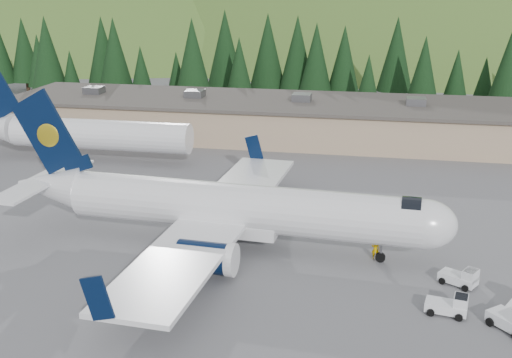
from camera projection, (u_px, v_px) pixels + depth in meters
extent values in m
plane|color=#58585D|center=(242.00, 247.00, 52.53)|extent=(600.00, 600.00, 0.00)
cylinder|color=white|center=(242.00, 208.00, 51.48)|extent=(28.64, 5.61, 3.82)
ellipsoid|color=white|center=(424.00, 224.00, 48.03)|extent=(5.20, 4.13, 3.82)
cylinder|color=black|center=(410.00, 217.00, 48.13)|extent=(1.62, 3.23, 3.15)
cone|color=white|center=(50.00, 186.00, 55.56)|extent=(6.33, 4.20, 3.82)
cube|color=white|center=(230.00, 225.00, 52.21)|extent=(8.32, 3.76, 1.02)
cube|color=white|center=(218.00, 217.00, 52.28)|extent=(7.76, 34.84, 0.36)
cube|color=black|center=(254.00, 148.00, 68.18)|extent=(2.06, 0.28, 2.92)
cube|color=black|center=(97.00, 298.00, 36.33)|extent=(2.06, 0.28, 2.92)
cylinder|color=black|center=(249.00, 204.00, 57.73)|extent=(4.41, 2.60, 2.34)
cylinder|color=white|center=(270.00, 206.00, 57.26)|extent=(0.77, 2.51, 2.48)
cube|color=white|center=(249.00, 199.00, 57.56)|extent=(2.25, 0.39, 0.91)
cylinder|color=black|center=(206.00, 257.00, 46.86)|extent=(4.41, 2.60, 2.34)
cylinder|color=white|center=(231.00, 260.00, 46.39)|extent=(0.77, 2.51, 2.48)
cube|color=white|center=(206.00, 250.00, 46.69)|extent=(2.25, 0.39, 0.91)
cube|color=black|center=(47.00, 132.00, 54.07)|extent=(6.29, 0.70, 7.46)
ellipsoid|color=gold|center=(51.00, 134.00, 54.27)|extent=(2.02, 0.31, 2.01)
ellipsoid|color=gold|center=(48.00, 135.00, 53.90)|extent=(2.02, 0.31, 2.01)
cube|color=black|center=(78.00, 165.00, 54.23)|extent=(2.82, 0.43, 2.02)
cube|color=white|center=(44.00, 180.00, 55.53)|extent=(3.44, 12.85, 0.22)
cylinder|color=slate|center=(381.00, 251.00, 49.53)|extent=(0.22, 0.22, 1.83)
cylinder|color=black|center=(380.00, 257.00, 49.69)|extent=(0.79, 0.33, 0.77)
cylinder|color=slate|center=(217.00, 220.00, 55.49)|extent=(0.26, 0.26, 2.03)
cylinder|color=black|center=(221.00, 226.00, 55.53)|extent=(1.14, 0.43, 1.12)
cylinder|color=black|center=(212.00, 225.00, 55.73)|extent=(1.14, 0.43, 1.12)
cylinder|color=slate|center=(195.00, 245.00, 50.43)|extent=(0.26, 0.26, 2.03)
cylinder|color=black|center=(200.00, 251.00, 50.47)|extent=(1.14, 0.43, 1.12)
cylinder|color=black|center=(190.00, 250.00, 50.67)|extent=(1.14, 0.43, 1.12)
cylinder|color=white|center=(101.00, 135.00, 76.19)|extent=(22.00, 3.60, 3.60)
cube|color=white|center=(446.00, 307.00, 42.06)|extent=(2.85, 1.78, 0.62)
cube|color=white|center=(461.00, 302.00, 41.59)|extent=(1.09, 1.38, 0.80)
cube|color=black|center=(461.00, 297.00, 41.48)|extent=(0.99, 1.28, 0.09)
cylinder|color=black|center=(461.00, 307.00, 42.45)|extent=(0.52, 0.28, 0.50)
cylinder|color=black|center=(459.00, 318.00, 41.19)|extent=(0.52, 0.28, 0.50)
cylinder|color=black|center=(433.00, 303.00, 43.07)|extent=(0.52, 0.28, 0.50)
cylinder|color=black|center=(431.00, 313.00, 41.81)|extent=(0.52, 0.28, 0.50)
cube|color=white|center=(458.00, 278.00, 46.03)|extent=(2.90, 2.42, 0.61)
cube|color=white|center=(470.00, 275.00, 45.33)|extent=(1.35, 1.48, 0.78)
cube|color=black|center=(471.00, 271.00, 45.23)|extent=(1.24, 1.36, 0.09)
cylinder|color=black|center=(473.00, 282.00, 46.06)|extent=(0.51, 0.41, 0.48)
cylinder|color=black|center=(465.00, 288.00, 45.06)|extent=(0.51, 0.41, 0.48)
cylinder|color=black|center=(451.00, 275.00, 47.14)|extent=(0.51, 0.41, 0.48)
cylinder|color=black|center=(442.00, 281.00, 46.15)|extent=(0.51, 0.41, 0.48)
cylinder|color=black|center=(505.00, 312.00, 41.83)|extent=(0.45, 0.59, 0.55)
cube|color=tan|center=(265.00, 119.00, 88.27)|extent=(70.00, 16.00, 4.80)
cube|color=#47423D|center=(265.00, 101.00, 87.50)|extent=(71.00, 17.00, 0.40)
cube|color=slate|center=(94.00, 90.00, 91.91)|extent=(2.50, 2.50, 1.00)
cube|color=slate|center=(195.00, 94.00, 89.14)|extent=(2.50, 2.50, 1.00)
cube|color=slate|center=(302.00, 97.00, 86.38)|extent=(2.50, 2.50, 1.00)
cube|color=slate|center=(416.00, 101.00, 83.61)|extent=(2.50, 2.50, 1.00)
cube|color=white|center=(512.00, 322.00, 40.08)|extent=(3.09, 3.21, 0.69)
cylinder|color=black|center=(507.00, 316.00, 41.36)|extent=(0.53, 0.56, 0.56)
cylinder|color=black|center=(490.00, 322.00, 40.59)|extent=(0.53, 0.56, 0.56)
imported|color=#E8AF00|center=(375.00, 249.00, 50.08)|extent=(0.62, 0.41, 1.67)
cone|color=black|center=(24.00, 50.00, 121.17)|extent=(5.83, 5.83, 11.92)
cone|color=black|center=(39.00, 60.00, 118.69)|extent=(4.66, 4.66, 9.54)
cone|color=black|center=(47.00, 54.00, 110.17)|extent=(6.23, 6.23, 12.75)
cone|color=black|center=(71.00, 73.00, 110.55)|extent=(3.84, 3.84, 7.86)
cone|color=black|center=(103.00, 53.00, 112.13)|extent=(6.16, 6.16, 12.60)
cone|color=black|center=(115.00, 55.00, 109.15)|extent=(6.15, 6.15, 12.59)
cone|color=black|center=(141.00, 72.00, 107.72)|extent=(4.26, 4.26, 8.72)
cone|color=black|center=(177.00, 72.00, 114.57)|extent=(3.55, 3.55, 7.27)
cone|color=black|center=(193.00, 57.00, 105.87)|extent=(6.20, 6.20, 12.68)
cone|color=black|center=(225.00, 48.00, 114.85)|extent=(6.55, 6.55, 13.40)
cone|color=black|center=(239.00, 67.00, 107.08)|extent=(4.88, 4.88, 9.99)
cone|color=black|center=(268.00, 51.00, 112.10)|extent=(6.37, 6.37, 13.03)
cone|color=black|center=(297.00, 54.00, 109.80)|extent=(6.27, 6.27, 12.82)
cone|color=black|center=(316.00, 59.00, 106.66)|extent=(5.86, 5.86, 11.99)
cone|color=black|center=(344.00, 61.00, 107.17)|extent=(5.67, 5.67, 11.59)
cone|color=black|center=(368.00, 81.00, 99.92)|extent=(4.08, 4.08, 8.34)
cone|color=black|center=(396.00, 54.00, 110.01)|extent=(6.18, 6.18, 12.65)
cone|color=black|center=(424.00, 70.00, 100.81)|extent=(5.21, 5.21, 10.67)
cone|color=black|center=(456.00, 77.00, 102.04)|extent=(4.31, 4.31, 8.81)
cone|color=black|center=(484.00, 81.00, 103.43)|extent=(3.75, 3.75, 7.66)
cone|color=black|center=(510.00, 66.00, 96.88)|extent=(6.02, 6.02, 12.31)
ellipsoid|color=#385F1C|center=(112.00, 234.00, 250.77)|extent=(336.00, 240.00, 240.00)
ellipsoid|color=#385F1C|center=(446.00, 253.00, 257.88)|extent=(420.00, 300.00, 300.00)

